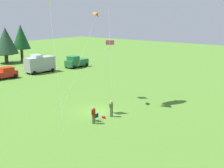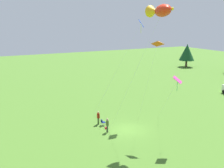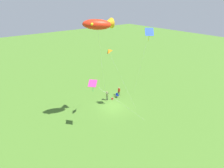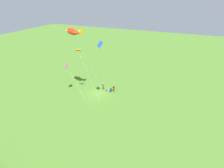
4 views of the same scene
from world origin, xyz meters
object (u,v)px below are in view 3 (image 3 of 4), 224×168
(folding_chair, at_px, (117,95))
(kite_delta_orange, at_px, (108,51))
(person_kite_flyer, at_px, (107,95))
(backpack_on_grass, at_px, (112,99))
(kite_large_fish, at_px, (100,24))
(person_spectator, at_px, (119,91))
(kite_diamond_blue, at_px, (149,34))
(kite_diamond_rainbow, at_px, (94,84))

(folding_chair, height_order, kite_delta_orange, kite_delta_orange)
(person_kite_flyer, bearing_deg, backpack_on_grass, 78.41)
(kite_large_fish, bearing_deg, folding_chair, -148.60)
(person_spectator, xyz_separation_m, kite_large_fish, (6.68, 3.99, 12.82))
(person_kite_flyer, relative_size, kite_large_fish, 0.12)
(backpack_on_grass, bearing_deg, kite_diamond_blue, 107.65)
(backpack_on_grass, bearing_deg, person_spectator, -171.43)
(folding_chair, distance_m, kite_large_fish, 15.11)
(backpack_on_grass, height_order, kite_diamond_blue, kite_diamond_blue)
(person_kite_flyer, xyz_separation_m, kite_diamond_blue, (-2.73, 6.00, 11.22))
(person_spectator, xyz_separation_m, kite_delta_orange, (5.75, 4.43, 9.51))
(person_kite_flyer, relative_size, backpack_on_grass, 5.44)
(kite_large_fish, relative_size, kite_delta_orange, 1.33)
(person_kite_flyer, distance_m, kite_diamond_rainbow, 9.70)
(kite_large_fish, xyz_separation_m, kite_diamond_rainbow, (1.88, 1.04, -6.96))
(kite_large_fish, height_order, kite_delta_orange, kite_large_fish)
(folding_chair, xyz_separation_m, kite_diamond_rainbow, (7.92, 4.73, 6.39))
(person_kite_flyer, height_order, kite_diamond_blue, kite_diamond_blue)
(kite_diamond_blue, bearing_deg, folding_chair, -83.48)
(person_kite_flyer, relative_size, person_spectator, 1.00)
(person_spectator, relative_size, kite_diamond_rainbow, 0.23)
(backpack_on_grass, bearing_deg, kite_delta_orange, 46.41)
(person_spectator, height_order, kite_delta_orange, kite_delta_orange)
(kite_diamond_rainbow, height_order, kite_delta_orange, kite_delta_orange)
(folding_chair, relative_size, backpack_on_grass, 2.56)
(kite_large_fish, relative_size, kite_diamond_blue, 1.12)
(kite_large_fish, bearing_deg, backpack_on_grass, -142.75)
(kite_diamond_rainbow, bearing_deg, person_kite_flyer, -138.98)
(person_kite_flyer, xyz_separation_m, kite_large_fish, (3.96, 4.04, 12.82))
(backpack_on_grass, distance_m, kite_delta_orange, 11.90)
(backpack_on_grass, xyz_separation_m, kite_diamond_blue, (-1.81, 5.68, 12.13))
(folding_chair, xyz_separation_m, backpack_on_grass, (1.16, -0.02, -0.38))
(person_spectator, bearing_deg, kite_diamond_rainbow, -57.28)
(person_kite_flyer, xyz_separation_m, kite_diamond_rainbow, (5.84, 5.08, 5.86))
(kite_diamond_blue, bearing_deg, kite_delta_orange, -14.73)
(person_kite_flyer, height_order, folding_chair, person_kite_flyer)
(person_spectator, relative_size, kite_delta_orange, 0.16)
(folding_chair, relative_size, kite_diamond_blue, 0.06)
(kite_delta_orange, bearing_deg, kite_large_fish, -25.82)
(backpack_on_grass, distance_m, kite_diamond_blue, 13.51)
(person_kite_flyer, bearing_deg, person_spectator, 96.59)
(folding_chair, bearing_deg, person_spectator, 114.94)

